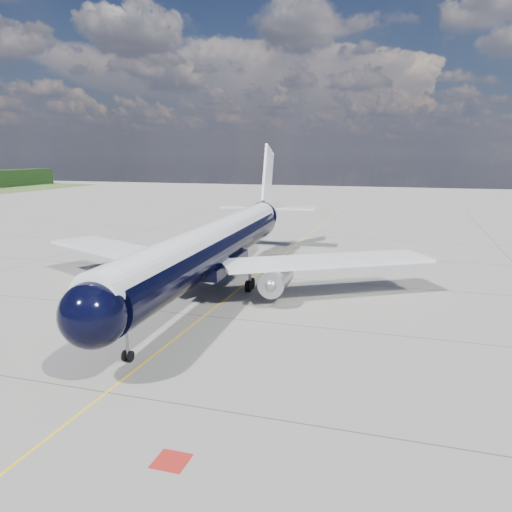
# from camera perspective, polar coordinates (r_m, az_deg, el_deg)

# --- Properties ---
(ground) EXTENTS (320.00, 320.00, 0.00)m
(ground) POSITION_cam_1_polar(r_m,az_deg,el_deg) (62.59, 1.27, -1.29)
(ground) COLOR gray
(ground) RESTS_ON ground
(taxiway_centerline) EXTENTS (0.16, 160.00, 0.01)m
(taxiway_centerline) POSITION_cam_1_polar(r_m,az_deg,el_deg) (57.93, -0.09, -2.34)
(taxiway_centerline) COLOR yellow
(taxiway_centerline) RESTS_ON ground
(red_marking) EXTENTS (1.60, 1.60, 0.01)m
(red_marking) POSITION_cam_1_polar(r_m,az_deg,el_deg) (25.37, -9.65, -22.09)
(red_marking) COLOR maroon
(red_marking) RESTS_ON ground
(main_airliner) EXTENTS (43.75, 53.30, 15.40)m
(main_airliner) POSITION_cam_1_polar(r_m,az_deg,el_deg) (51.94, -4.47, 1.37)
(main_airliner) COLOR black
(main_airliner) RESTS_ON ground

